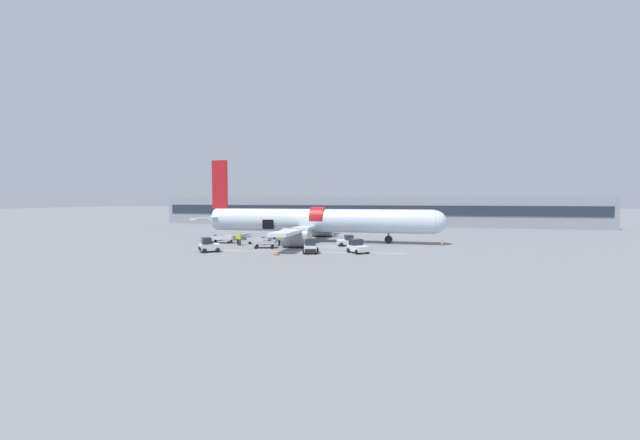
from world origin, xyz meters
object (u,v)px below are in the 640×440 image
at_px(baggage_tug_mid, 347,241).
at_px(baggage_tug_spare, 209,246).
at_px(ground_crew_loader_b, 240,239).
at_px(ground_crew_driver, 238,238).
at_px(airplane, 315,221).
at_px(baggage_cart_empty, 222,239).
at_px(ground_crew_supervisor, 279,239).
at_px(baggage_cart_queued, 265,244).
at_px(ground_crew_loader_a, 274,236).
at_px(baggage_tug_lead, 357,247).
at_px(baggage_tug_rear, 311,247).
at_px(ground_crew_helper, 285,238).
at_px(baggage_cart_loading, 261,241).

bearing_deg(baggage_tug_mid, baggage_tug_spare, -146.42).
xyz_separation_m(ground_crew_loader_b, ground_crew_driver, (-0.71, 0.95, -0.05)).
height_order(airplane, baggage_cart_empty, airplane).
xyz_separation_m(baggage_cart_empty, ground_crew_driver, (3.03, -1.34, 0.31)).
height_order(baggage_tug_spare, ground_crew_supervisor, baggage_tug_spare).
relative_size(baggage_cart_queued, ground_crew_driver, 2.28).
relative_size(baggage_cart_empty, ground_crew_loader_a, 2.51).
xyz_separation_m(baggage_tug_lead, baggage_tug_rear, (-5.21, -1.48, 0.05)).
xyz_separation_m(baggage_cart_empty, ground_crew_helper, (9.60, -0.57, 0.36)).
height_order(baggage_cart_loading, ground_crew_helper, ground_crew_helper).
distance_m(baggage_cart_empty, ground_crew_supervisor, 9.13).
height_order(baggage_tug_mid, baggage_tug_rear, baggage_tug_rear).
bearing_deg(ground_crew_loader_a, baggage_cart_loading, -115.05).
xyz_separation_m(baggage_tug_rear, ground_crew_loader_a, (-7.94, 9.66, 0.16)).
bearing_deg(baggage_tug_spare, baggage_tug_rear, 8.48).
bearing_deg(ground_crew_loader_b, baggage_tug_mid, 12.66).
relative_size(baggage_cart_loading, ground_crew_loader_a, 2.55).
bearing_deg(baggage_cart_queued, airplane, 63.89).
xyz_separation_m(baggage_tug_rear, baggage_tug_spare, (-11.93, -1.78, -0.00)).
distance_m(baggage_cart_empty, ground_crew_loader_b, 4.40).
distance_m(baggage_tug_spare, ground_crew_helper, 10.74).
bearing_deg(airplane, baggage_cart_empty, -157.64).
bearing_deg(ground_crew_loader_b, baggage_tug_spare, -96.96).
height_order(baggage_tug_rear, ground_crew_loader_b, ground_crew_loader_b).
xyz_separation_m(baggage_tug_mid, ground_crew_supervisor, (-8.72, -2.28, 0.25)).
bearing_deg(ground_crew_loader_b, ground_crew_supervisor, 9.32).
distance_m(baggage_tug_rear, baggage_cart_queued, 7.71).
height_order(baggage_tug_rear, ground_crew_helper, ground_crew_helper).
bearing_deg(baggage_tug_spare, baggage_cart_queued, 46.03).
bearing_deg(ground_crew_supervisor, baggage_tug_spare, -128.88).
height_order(baggage_cart_queued, ground_crew_helper, ground_crew_helper).
distance_m(baggage_tug_rear, baggage_cart_loading, 11.62).
height_order(baggage_tug_lead, ground_crew_loader_a, ground_crew_loader_a).
xyz_separation_m(baggage_tug_spare, ground_crew_supervisor, (6.09, 7.55, 0.15)).
xyz_separation_m(baggage_cart_loading, ground_crew_driver, (-2.77, -1.41, 0.41)).
bearing_deg(baggage_cart_loading, baggage_tug_mid, 3.72).
height_order(baggage_cart_loading, baggage_cart_queued, baggage_cart_loading).
bearing_deg(baggage_cart_queued, ground_crew_loader_b, 160.76).
bearing_deg(baggage_cart_loading, ground_crew_helper, -9.66).
relative_size(ground_crew_loader_a, ground_crew_loader_b, 0.94).
bearing_deg(baggage_cart_queued, baggage_tug_spare, -133.97).
bearing_deg(baggage_tug_mid, ground_crew_helper, -170.07).
bearing_deg(baggage_tug_mid, ground_crew_loader_b, -167.34).
xyz_separation_m(baggage_tug_rear, ground_crew_supervisor, (-5.84, 5.77, 0.15)).
bearing_deg(baggage_tug_rear, ground_crew_loader_b, 156.16).
relative_size(ground_crew_loader_b, ground_crew_helper, 1.01).
height_order(baggage_tug_lead, baggage_cart_queued, baggage_tug_lead).
relative_size(baggage_tug_mid, ground_crew_loader_a, 1.66).
distance_m(baggage_cart_queued, ground_crew_loader_a, 6.32).
relative_size(airplane, ground_crew_driver, 21.38).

